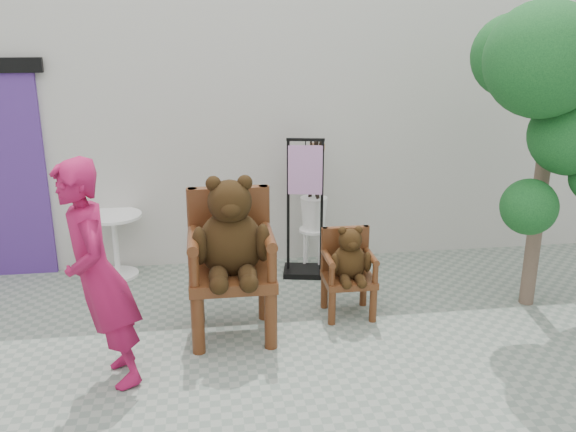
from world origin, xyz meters
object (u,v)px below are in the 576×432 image
object	(u,v)px
display_stand	(305,224)
person	(98,276)
chair_big	(231,245)
tree	(562,84)
stool_bucket	(314,213)
chair_small	(349,263)
cafe_table	(115,238)

from	to	relation	value
display_stand	person	bearing A→B (deg)	-123.17
chair_big	tree	size ratio (longest dim) A/B	0.51
display_stand	stool_bucket	size ratio (longest dim) A/B	1.04
chair_big	tree	bearing A→B (deg)	0.62
chair_big	chair_small	bearing A→B (deg)	11.98
person	display_stand	world-z (taller)	person
chair_small	cafe_table	xyz separation A→B (m)	(-2.28, 1.25, -0.08)
chair_big	cafe_table	world-z (taller)	chair_big
chair_big	person	world-z (taller)	person
chair_small	cafe_table	size ratio (longest dim) A/B	1.25
display_stand	stool_bucket	bearing A→B (deg)	67.38
chair_big	stool_bucket	bearing A→B (deg)	55.60
person	tree	world-z (taller)	tree
person	stool_bucket	world-z (taller)	person
chair_small	tree	xyz separation A→B (m)	(1.78, -0.20, 1.63)
chair_small	display_stand	size ratio (longest dim) A/B	0.58
display_stand	tree	world-z (taller)	tree
stool_bucket	cafe_table	bearing A→B (deg)	179.01
chair_small	person	world-z (taller)	person
person	tree	distance (m)	4.14
stool_bucket	tree	bearing A→B (deg)	-36.81
cafe_table	person	bearing A→B (deg)	-85.13
cafe_table	tree	xyz separation A→B (m)	(4.06, -1.45, 1.71)
chair_big	person	size ratio (longest dim) A/B	0.83
chair_small	display_stand	xyz separation A→B (m)	(-0.25, 1.01, 0.07)
cafe_table	tree	size ratio (longest dim) A/B	0.25
chair_big	stool_bucket	size ratio (longest dim) A/B	1.00
chair_small	cafe_table	distance (m)	2.60
chair_big	person	bearing A→B (deg)	-147.13
display_stand	stool_bucket	xyz separation A→B (m)	(0.14, 0.20, 0.06)
person	stool_bucket	size ratio (longest dim) A/B	1.21
chair_big	person	distance (m)	1.19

